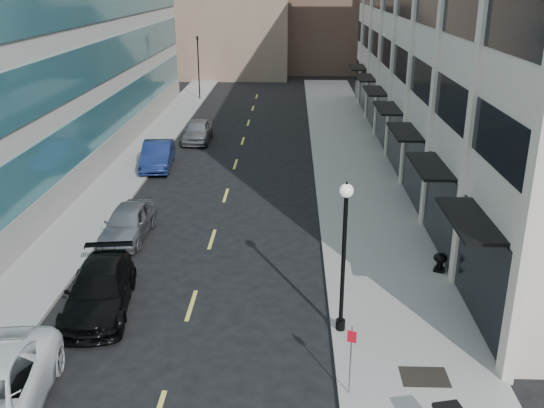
# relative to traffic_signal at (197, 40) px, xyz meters

# --- Properties ---
(sidewalk_right) EXTENTS (5.00, 80.00, 0.15)m
(sidewalk_right) POSITION_rel_traffic_signal_xyz_m (13.00, -28.00, -5.64)
(sidewalk_right) COLOR gray
(sidewalk_right) RESTS_ON ground
(sidewalk_left) EXTENTS (3.00, 80.00, 0.15)m
(sidewalk_left) POSITION_rel_traffic_signal_xyz_m (-1.00, -28.00, -5.64)
(sidewalk_left) COLOR gray
(sidewalk_left) RESTS_ON ground
(building_right) EXTENTS (15.30, 46.50, 18.25)m
(building_right) POSITION_rel_traffic_signal_xyz_m (22.44, -21.01, 3.28)
(building_right) COLOR beige
(building_right) RESTS_ON ground
(grate_far) EXTENTS (1.40, 1.00, 0.01)m
(grate_far) POSITION_rel_traffic_signal_xyz_m (13.10, -44.20, -5.56)
(grate_far) COLOR black
(grate_far) RESTS_ON sidewalk_right
(road_centerline) EXTENTS (0.15, 68.20, 0.01)m
(road_centerline) POSITION_rel_traffic_signal_xyz_m (5.50, -31.00, -5.71)
(road_centerline) COLOR #D8CC4C
(road_centerline) RESTS_ON ground
(traffic_signal) EXTENTS (0.66, 0.66, 6.98)m
(traffic_signal) POSITION_rel_traffic_signal_xyz_m (0.00, 0.00, 0.00)
(traffic_signal) COLOR black
(traffic_signal) RESTS_ON ground
(car_black_pickup) EXTENTS (2.85, 5.59, 1.55)m
(car_black_pickup) POSITION_rel_traffic_signal_xyz_m (2.30, -40.39, -4.94)
(car_black_pickup) COLOR black
(car_black_pickup) RESTS_ON ground
(car_silver_sedan) EXTENTS (1.93, 4.60, 1.56)m
(car_silver_sedan) POSITION_rel_traffic_signal_xyz_m (1.68, -34.00, -4.94)
(car_silver_sedan) COLOR gray
(car_silver_sedan) RESTS_ON ground
(car_blue_sedan) EXTENTS (2.20, 5.14, 1.65)m
(car_blue_sedan) POSITION_rel_traffic_signal_xyz_m (0.70, -22.96, -4.89)
(car_blue_sedan) COLOR navy
(car_blue_sedan) RESTS_ON ground
(car_grey_sedan) EXTENTS (1.88, 4.66, 1.59)m
(car_grey_sedan) POSITION_rel_traffic_signal_xyz_m (2.24, -16.30, -4.92)
(car_grey_sedan) COLOR slate
(car_grey_sedan) RESTS_ON ground
(lamppost) EXTENTS (0.44, 0.44, 5.26)m
(lamppost) POSITION_rel_traffic_signal_xyz_m (10.80, -41.66, -2.48)
(lamppost) COLOR black
(lamppost) RESTS_ON sidewalk_right
(sign_post) EXTENTS (0.25, 0.11, 2.18)m
(sign_post) POSITION_rel_traffic_signal_xyz_m (10.80, -45.01, -4.15)
(sign_post) COLOR slate
(sign_post) RESTS_ON sidewalk_right
(urn_planter) EXTENTS (0.55, 0.55, 0.77)m
(urn_planter) POSITION_rel_traffic_signal_xyz_m (15.10, -37.18, -5.10)
(urn_planter) COLOR black
(urn_planter) RESTS_ON sidewalk_right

